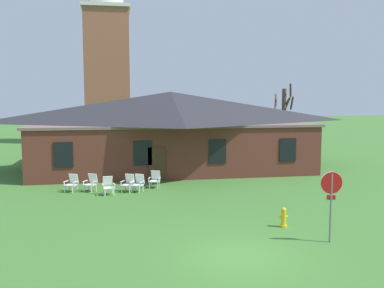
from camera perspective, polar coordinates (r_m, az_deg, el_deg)
The scene contains 12 objects.
ground_plane at distance 14.27m, azimuth 6.37°, elevation -14.71°, with size 200.00×200.00×0.00m, color #3D702D.
brick_building at distance 31.05m, azimuth -2.88°, elevation 1.99°, with size 19.30×10.40×5.53m.
dome_tower at distance 49.27m, azimuth -11.28°, elevation 11.25°, with size 5.18×5.18×20.72m.
stop_sign at distance 15.76m, azimuth 18.11°, elevation -6.16°, with size 0.80×0.12×2.54m.
lawn_chair_by_porch at distance 24.16m, azimuth -15.75°, elevation -4.98°, with size 0.81×0.85×0.96m.
lawn_chair_near_door at distance 23.97m, azimuth -13.32°, elevation -5.01°, with size 0.83×0.86×0.96m.
lawn_chair_left_end at distance 23.00m, azimuth -11.13°, elevation -5.42°, with size 0.71×0.75×0.96m.
lawn_chair_middle at distance 23.50m, azimuth -8.49°, elevation -5.12°, with size 0.82×0.85×0.96m.
lawn_chair_right_end at distance 23.43m, azimuth -7.20°, elevation -5.14°, with size 0.83×0.86×0.96m.
lawn_chair_far_side at distance 24.39m, azimuth -4.97°, elevation -4.67°, with size 0.76×0.81×0.96m.
bare_tree_beside_building at distance 36.81m, azimuth 12.19°, elevation 3.28°, with size 1.89×1.86×6.29m.
fire_hydrant at distance 17.45m, azimuth 12.14°, elevation -9.60°, with size 0.36×0.28×0.79m.
Camera 1 is at (-3.79, -12.78, 5.08)m, focal length 39.92 mm.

